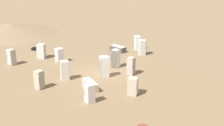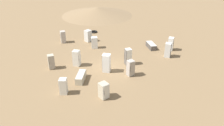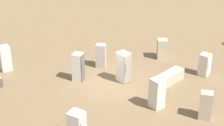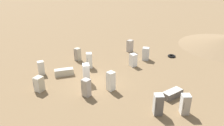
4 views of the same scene
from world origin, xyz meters
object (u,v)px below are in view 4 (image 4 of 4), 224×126
discarded_fridge_4 (86,73)px  discarded_fridge_6 (86,88)px  discarded_fridge_8 (78,54)px  discarded_fridge_10 (111,81)px  discarded_fridge_11 (64,72)px  discarded_fridge_12 (158,104)px  discarded_fridge_1 (39,84)px  discarded_fridge_13 (89,60)px  discarded_fridge_0 (133,60)px  scrap_tire (172,56)px  discarded_fridge_5 (41,68)px  discarded_fridge_3 (173,94)px  discarded_fridge_2 (130,46)px  discarded_fridge_7 (146,54)px  discarded_fridge_9 (185,104)px

discarded_fridge_4 → discarded_fridge_6: 2.54m
discarded_fridge_8 → discarded_fridge_10: 8.16m
discarded_fridge_11 → discarded_fridge_6: bearing=-163.2°
discarded_fridge_4 → discarded_fridge_10: 2.82m
discarded_fridge_12 → discarded_fridge_1: bearing=-21.7°
discarded_fridge_6 → discarded_fridge_13: 6.01m
discarded_fridge_0 → discarded_fridge_13: (-3.45, -3.63, 0.14)m
discarded_fridge_10 → scrap_tire: size_ratio=1.85×
discarded_fridge_11 → discarded_fridge_13: bearing=-69.4°
discarded_fridge_4 → scrap_tire: discarded_fridge_4 is taller
discarded_fridge_1 → discarded_fridge_5: 3.56m
discarded_fridge_0 → discarded_fridge_11: size_ratio=0.72×
discarded_fridge_11 → discarded_fridge_5: bearing=66.0°
discarded_fridge_11 → scrap_tire: 13.64m
discarded_fridge_1 → discarded_fridge_3: discarded_fridge_1 is taller
discarded_fridge_8 → discarded_fridge_10: discarded_fridge_10 is taller
discarded_fridge_4 → discarded_fridge_5: (-4.92, -1.94, -0.24)m
discarded_fridge_2 → discarded_fridge_7: 3.33m
discarded_fridge_8 → scrap_tire: 11.83m
scrap_tire → discarded_fridge_7: bearing=-123.7°
discarded_fridge_2 → discarded_fridge_3: bearing=-118.3°
discarded_fridge_7 → discarded_fridge_13: (-3.48, -6.16, 0.09)m
discarded_fridge_9 → discarded_fridge_2: bearing=-78.6°
discarded_fridge_0 → discarded_fridge_9: 9.53m
discarded_fridge_5 → discarded_fridge_7: 12.27m
discarded_fridge_7 → discarded_fridge_11: 10.10m
discarded_fridge_0 → discarded_fridge_1: discarded_fridge_0 is taller
discarded_fridge_2 → discarded_fridge_8: 7.25m
discarded_fridge_5 → scrap_tire: (8.04, 13.65, -0.62)m
discarded_fridge_8 → discarded_fridge_12: (12.85, -2.93, 0.08)m
discarded_fridge_8 → discarded_fridge_6: bearing=146.8°
discarded_fridge_4 → discarded_fridge_8: 5.84m
discarded_fridge_6 → discarded_fridge_11: discarded_fridge_6 is taller
discarded_fridge_3 → discarded_fridge_2: bearing=-21.4°
discarded_fridge_4 → discarded_fridge_6: (1.87, -1.71, -0.16)m
discarded_fridge_10 → discarded_fridge_11: 5.80m
discarded_fridge_8 → discarded_fridge_10: bearing=163.3°
discarded_fridge_5 → discarded_fridge_6: 6.80m
discarded_fridge_8 → scrap_tire: size_ratio=1.58×
discarded_fridge_6 → discarded_fridge_8: discarded_fridge_6 is taller
discarded_fridge_0 → discarded_fridge_4: 6.30m
discarded_fridge_0 → discarded_fridge_4: bearing=-173.6°
discarded_fridge_2 → discarded_fridge_12: (9.95, -9.57, 0.05)m
discarded_fridge_1 → discarded_fridge_6: (3.87, 2.26, 0.11)m
discarded_fridge_12 → discarded_fridge_3: bearing=-129.2°
discarded_fridge_3 → discarded_fridge_8: size_ratio=1.33×
discarded_fridge_10 → discarded_fridge_13: (-5.12, 2.09, -0.04)m
discarded_fridge_10 → discarded_fridge_11: discarded_fridge_10 is taller
discarded_fridge_13 → discarded_fridge_1: bearing=43.1°
discarded_fridge_5 → discarded_fridge_6: bearing=-62.3°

